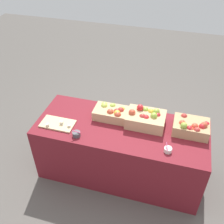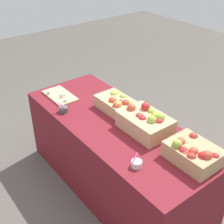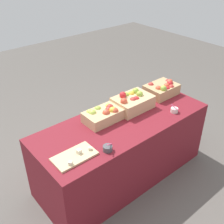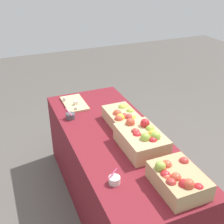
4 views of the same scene
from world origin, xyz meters
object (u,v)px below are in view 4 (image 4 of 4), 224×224
Objects in this scene: apple_crate_left at (177,179)px; apple_crate_right at (123,117)px; sample_bowl_mid at (70,116)px; cutting_board_front at (74,103)px; apple_crate_middle at (142,139)px; sample_bowl_near at (114,180)px.

apple_crate_left is 0.95× the size of apple_crate_right.
sample_bowl_mid is (-1.15, -0.39, -0.05)m from apple_crate_left.
cutting_board_front is at bearing 157.08° from sample_bowl_mid.
apple_crate_left is at bearing 18.60° from sample_bowl_mid.
sample_bowl_mid is at bearing -22.92° from cutting_board_front.
apple_crate_left reaches higher than sample_bowl_mid.
apple_crate_middle reaches higher than apple_crate_left.
apple_crate_middle is at bearing 129.35° from sample_bowl_near.
sample_bowl_near is (0.68, -0.37, -0.04)m from apple_crate_right.
apple_crate_left is at bearing -1.01° from apple_crate_right.
apple_crate_left is at bearing 10.89° from cutting_board_front.
apple_crate_left reaches higher than apple_crate_right.
apple_crate_right is at bearing 178.99° from apple_crate_left.
sample_bowl_mid reaches higher than cutting_board_front.
sample_bowl_mid is at bearing -161.40° from apple_crate_left.
apple_crate_right is 0.49m from sample_bowl_mid.
apple_crate_left is at bearing 0.17° from apple_crate_middle.
apple_crate_middle is at bearing 30.09° from sample_bowl_mid.
cutting_board_front is at bearing -152.12° from apple_crate_right.
apple_crate_right is at bearing 151.56° from sample_bowl_near.
cutting_board_front is 3.81× the size of sample_bowl_near.
sample_bowl_mid is (0.27, -0.11, 0.02)m from cutting_board_front.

